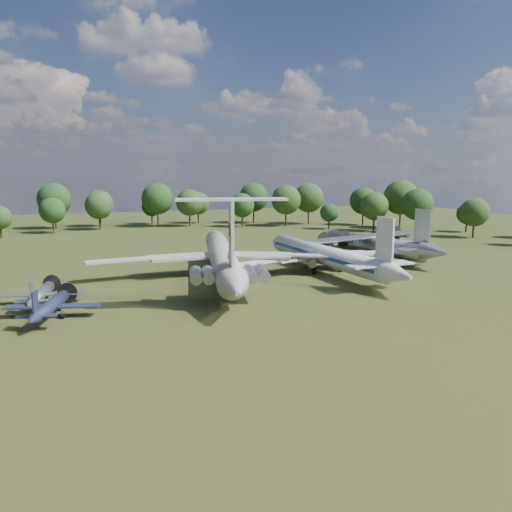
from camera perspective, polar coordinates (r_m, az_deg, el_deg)
name	(u,v)px	position (r m, az deg, el deg)	size (l,w,h in m)	color
ground	(211,284)	(80.64, -5.15, -3.20)	(300.00, 300.00, 0.00)	#1F3D14
il62_airliner	(222,261)	(84.32, -3.90, -0.63)	(44.74, 58.16, 5.70)	silver
tu104_jet	(325,259)	(90.06, 7.86, -0.33)	(35.82, 47.76, 4.78)	silver
an12_transport	(373,247)	(105.56, 13.21, 0.98)	(32.56, 36.39, 4.79)	#9B9EA2
small_prop_west	(51,309)	(66.73, -22.38, -5.62)	(11.58, 15.80, 2.32)	black
small_prop_northwest	(42,296)	(74.07, -23.31, -4.26)	(10.91, 14.88, 2.18)	#9A9DA1
person_on_il62	(229,255)	(67.96, -3.06, 0.13)	(0.70, 0.46, 1.93)	olive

